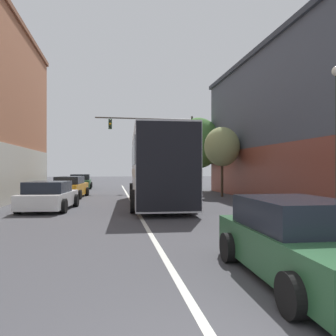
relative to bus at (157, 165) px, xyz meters
name	(u,v)px	position (x,y,z in m)	size (l,w,h in m)	color
lane_center_line	(134,205)	(-1.24, -0.21, -2.07)	(0.14, 40.89, 0.01)	silver
building_right_storefront	(335,122)	(10.78, 0.55, 2.62)	(9.50, 20.41, 9.15)	#4C515B
bus	(157,165)	(0.00, 0.00, 0.00)	(3.21, 10.36, 3.72)	#B7B7BC
hatchback_foreground	(299,242)	(0.78, -11.96, -1.43)	(2.00, 4.09, 1.36)	#285633
parked_car_left_near	(81,182)	(-5.32, 15.32, -1.43)	(2.22, 4.70, 1.37)	#285633
parked_car_left_mid	(70,187)	(-5.03, 5.12, -1.41)	(2.18, 4.55, 1.39)	orange
parked_car_left_far	(49,196)	(-5.18, -1.40, -1.45)	(2.40, 4.13, 1.31)	silver
traffic_signal_gantry	(160,135)	(1.67, 10.22, 2.69)	(8.21, 0.36, 6.38)	#514C47
street_tree_near	(222,147)	(5.00, 4.17, 1.30)	(2.42, 2.18, 4.71)	#3D2D1E
street_tree_far	(198,143)	(5.01, 10.44, 2.04)	(3.98, 3.58, 6.31)	#4C3823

